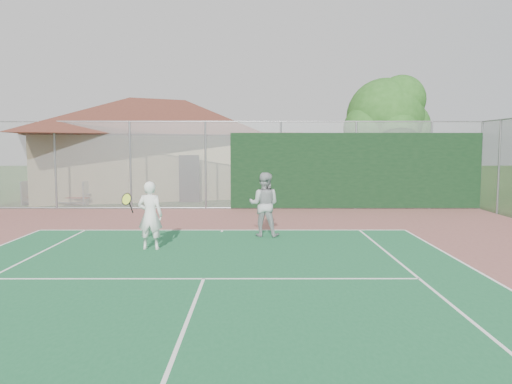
# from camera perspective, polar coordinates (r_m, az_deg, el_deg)

# --- Properties ---
(back_fence) EXTENTS (20.08, 0.11, 3.53)m
(back_fence) POSITION_cam_1_polar(r_m,az_deg,el_deg) (19.94, 3.14, 2.80)
(back_fence) COLOR gray
(back_fence) RESTS_ON ground
(clubhouse) EXTENTS (15.49, 12.69, 5.76)m
(clubhouse) POSITION_cam_1_polar(r_m,az_deg,el_deg) (26.87, -10.85, 6.05)
(clubhouse) COLOR tan
(clubhouse) RESTS_ON ground
(bleachers) EXTENTS (2.93, 1.92, 1.03)m
(bleachers) POSITION_cam_1_polar(r_m,az_deg,el_deg) (23.44, -21.29, 0.07)
(bleachers) COLOR #984023
(bleachers) RESTS_ON ground
(tree) EXTENTS (4.03, 3.82, 5.62)m
(tree) POSITION_cam_1_polar(r_m,az_deg,el_deg) (23.06, 14.76, 8.01)
(tree) COLOR #382114
(tree) RESTS_ON ground
(player_white_front) EXTENTS (1.00, 0.70, 1.67)m
(player_white_front) POSITION_cam_1_polar(r_m,az_deg,el_deg) (12.42, -12.05, -2.68)
(player_white_front) COLOR white
(player_white_front) RESTS_ON ground
(player_grey_back) EXTENTS (0.98, 0.83, 1.79)m
(player_grey_back) POSITION_cam_1_polar(r_m,az_deg,el_deg) (13.92, 0.94, -1.51)
(player_grey_back) COLOR #9FA1A4
(player_grey_back) RESTS_ON ground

